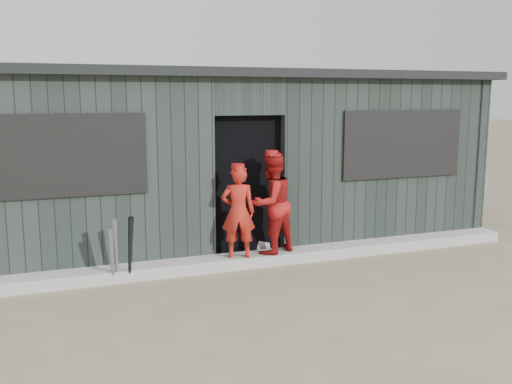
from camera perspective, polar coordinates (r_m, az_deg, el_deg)
name	(u,v)px	position (r m, az deg, el deg)	size (l,w,h in m)	color
ground	(316,311)	(6.20, 5.99, -11.78)	(80.00, 80.00, 0.00)	#776B52
curb	(255,259)	(7.76, -0.05, -6.73)	(8.00, 0.36, 0.15)	#A4A59F
bat_left	(112,257)	(7.04, -14.22, -6.28)	(0.07, 0.07, 0.74)	gray
bat_mid	(116,252)	(7.03, -13.84, -5.80)	(0.07, 0.07, 0.85)	gray
bat_right	(130,250)	(7.04, -12.47, -5.69)	(0.07, 0.07, 0.86)	black
player_red_left	(238,212)	(7.45, -1.80, -2.00)	(0.44, 0.29, 1.22)	#B12215
player_red_right	(271,203)	(7.65, 1.56, -1.12)	(0.66, 0.52, 1.37)	#A21514
player_grey_back	(258,217)	(8.15, 0.20, -2.54)	(0.53, 0.35, 1.09)	#B5B5B5
dugout	(218,158)	(9.09, -3.79, 3.45)	(8.30, 3.30, 2.62)	black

